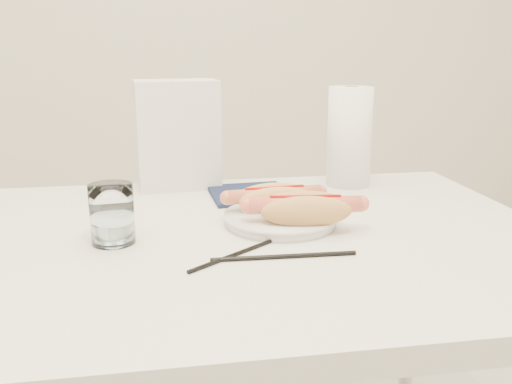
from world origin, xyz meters
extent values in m
cube|color=silver|center=(0.00, 0.00, 0.73)|extent=(1.20, 0.80, 0.04)
cylinder|color=silver|center=(0.54, 0.34, 0.35)|extent=(0.04, 0.04, 0.71)
cylinder|color=white|center=(0.11, 0.04, 0.76)|extent=(0.26, 0.26, 0.02)
ellipsoid|color=tan|center=(0.11, 0.06, 0.79)|extent=(0.15, 0.05, 0.05)
ellipsoid|color=tan|center=(0.11, 0.09, 0.79)|extent=(0.15, 0.05, 0.05)
ellipsoid|color=tan|center=(0.11, 0.08, 0.78)|extent=(0.14, 0.07, 0.03)
cylinder|color=#D56B4B|center=(0.11, 0.08, 0.80)|extent=(0.19, 0.04, 0.03)
cylinder|color=#990A05|center=(0.11, 0.08, 0.81)|extent=(0.12, 0.02, 0.01)
ellipsoid|color=tan|center=(0.14, -0.03, 0.79)|extent=(0.16, 0.06, 0.06)
ellipsoid|color=tan|center=(0.15, 0.01, 0.79)|extent=(0.16, 0.06, 0.06)
ellipsoid|color=tan|center=(0.15, -0.01, 0.78)|extent=(0.15, 0.08, 0.03)
cylinder|color=#E56550|center=(0.15, -0.01, 0.80)|extent=(0.20, 0.05, 0.03)
cylinder|color=#990A05|center=(0.15, -0.01, 0.81)|extent=(0.13, 0.02, 0.01)
cylinder|color=white|center=(-0.19, -0.01, 0.80)|extent=(0.07, 0.07, 0.10)
cylinder|color=black|center=(0.01, -0.10, 0.75)|extent=(0.17, 0.13, 0.01)
cylinder|color=black|center=(0.08, -0.13, 0.75)|extent=(0.23, 0.01, 0.01)
cube|color=silver|center=(-0.06, 0.35, 0.87)|extent=(0.19, 0.12, 0.25)
cube|color=#121D3A|center=(0.09, 0.25, 0.75)|extent=(0.18, 0.18, 0.01)
cylinder|color=white|center=(0.33, 0.31, 0.87)|extent=(0.13, 0.13, 0.23)
camera|label=1|loc=(-0.09, -0.91, 1.08)|focal=38.29mm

